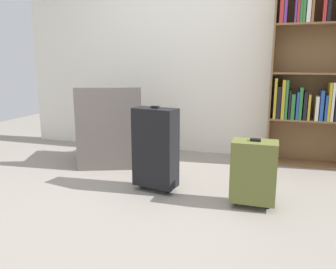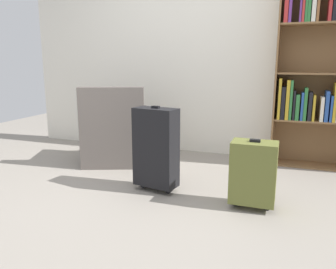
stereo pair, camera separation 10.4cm
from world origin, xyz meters
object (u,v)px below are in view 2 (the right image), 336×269
Objects in this scene: bookshelf at (321,67)px; suitcase_olive at (253,172)px; suitcase_black at (156,148)px; mug at (152,166)px; armchair at (115,136)px.

suitcase_olive is at bearing -110.82° from bookshelf.
bookshelf is at bearing 42.81° from suitcase_black.
bookshelf is 1.69m from suitcase_olive.
bookshelf is 3.61× the size of suitcase_olive.
mug is 0.15× the size of suitcase_black.
suitcase_black is at bearing -137.19° from bookshelf.
armchair is 1.83m from suitcase_olive.
bookshelf is 2.40m from armchair.
armchair is at bearing -164.18° from bookshelf.
suitcase_black is (0.78, -0.68, 0.09)m from armchair.
bookshelf is 2.03m from suitcase_black.
suitcase_black is at bearing -64.12° from mug.
armchair is (-2.18, -0.62, -0.79)m from bookshelf.
armchair is 1.16× the size of suitcase_black.
armchair reaches higher than mug.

